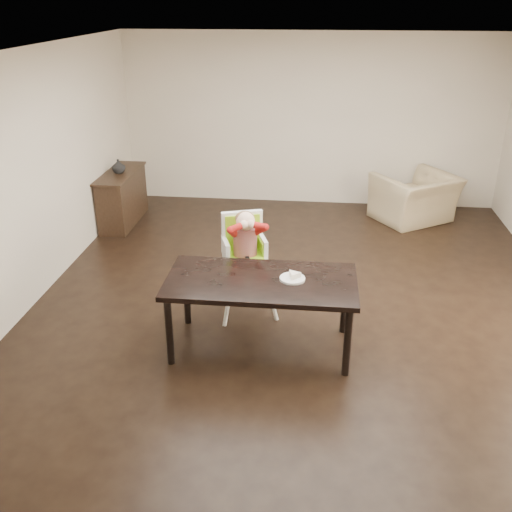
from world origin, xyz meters
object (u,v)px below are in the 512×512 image
(dining_table, at_px, (261,287))
(armchair, at_px, (416,190))
(sideboard, at_px, (122,198))
(high_chair, at_px, (245,241))

(dining_table, relative_size, armchair, 1.64)
(dining_table, height_order, sideboard, sideboard)
(high_chair, bearing_deg, sideboard, 113.71)
(armchair, relative_size, sideboard, 0.87)
(armchair, bearing_deg, sideboard, -26.09)
(high_chair, bearing_deg, dining_table, -89.46)
(high_chair, bearing_deg, armchair, 34.85)
(dining_table, height_order, high_chair, high_chair)
(dining_table, bearing_deg, high_chair, 108.81)
(high_chair, xyz_separation_m, armchair, (2.24, 2.98, -0.34))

